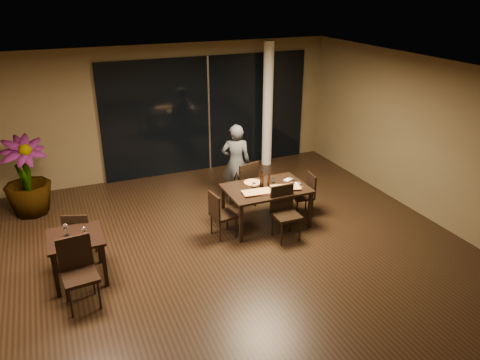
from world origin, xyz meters
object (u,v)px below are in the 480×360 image
side_table (76,244)px  chair_side_far (79,234)px  chair_main_near (284,210)px  potted_plant (26,177)px  chair_main_far (245,182)px  chair_main_left (220,213)px  bottle_a (262,179)px  chair_side_near (78,268)px  bottle_b (269,180)px  chair_main_right (306,192)px  bottle_c (262,178)px  diner (236,163)px  main_table (266,191)px

side_table → chair_side_far: (0.08, 0.53, -0.13)m
chair_main_near → potted_plant: bearing=147.3°
chair_main_far → chair_main_near: size_ratio=1.02×
chair_main_near → chair_main_left: bearing=158.6°
bottle_a → potted_plant: bearing=151.9°
chair_side_near → bottle_a: size_ratio=3.14×
side_table → bottle_b: bearing=8.5°
chair_main_right → chair_main_left: bearing=-77.2°
side_table → chair_main_far: (3.33, 1.31, -0.08)m
chair_side_near → bottle_c: size_ratio=3.53×
bottle_b → diner: bearing=97.0°
chair_main_far → bottle_a: bottle_a is taller
chair_side_far → bottle_b: bearing=-160.4°
chair_main_near → bottle_a: bearing=106.1°
chair_side_far → bottle_c: bottle_c is taller
chair_main_right → chair_side_far: size_ratio=0.95×
side_table → diner: (3.31, 1.75, 0.19)m
side_table → chair_main_right: chair_main_right is taller
potted_plant → bottle_c: bearing=-27.2°
chair_main_right → bottle_c: (-0.93, 0.06, 0.42)m
bottle_c → chair_main_far: bearing=92.2°
chair_side_far → diner: (3.23, 1.21, 0.32)m
chair_main_right → bottle_c: 1.02m
chair_main_left → diner: bearing=-40.1°
chair_main_left → bottle_c: 1.04m
chair_side_near → chair_main_far: bearing=23.9°
potted_plant → chair_main_near: bearing=-33.3°
main_table → chair_main_near: (0.10, -0.55, -0.14)m
side_table → bottle_b: (3.46, 0.52, 0.26)m
chair_main_right → chair_side_far: 4.21m
chair_main_near → bottle_a: (-0.17, 0.60, 0.38)m
chair_main_right → bottle_c: bearing=-86.4°
diner → bottle_a: diner is taller
potted_plant → bottle_a: bearing=-28.1°
chair_side_far → potted_plant: 2.29m
main_table → chair_main_near: chair_main_near is taller
chair_main_far → chair_side_far: chair_main_far is taller
chair_main_near → chair_side_far: chair_main_near is taller
diner → bottle_a: bearing=111.2°
main_table → bottle_b: bottle_b is taller
chair_side_near → chair_main_right: bearing=9.4°
chair_main_far → bottle_b: bottle_b is taller
chair_main_right → bottle_c: bottle_c is taller
chair_side_far → chair_main_left: bearing=-163.8°
diner → bottle_b: 1.24m
side_table → chair_side_far: chair_side_far is taller
chair_side_far → bottle_b: size_ratio=3.29×
potted_plant → chair_main_far: bearing=-19.0°
main_table → bottle_a: (-0.07, 0.05, 0.24)m
main_table → chair_side_far: size_ratio=1.69×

